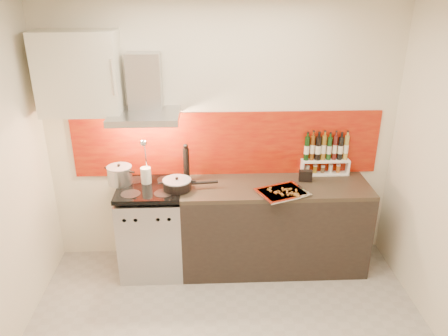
{
  "coord_description": "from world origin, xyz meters",
  "views": [
    {
      "loc": [
        -0.15,
        -2.63,
        2.69
      ],
      "look_at": [
        0.0,
        0.95,
        1.15
      ],
      "focal_mm": 35.0,
      "sensor_mm": 36.0,
      "label": 1
    }
  ],
  "objects_px": {
    "range_stove": "(152,230)",
    "counter": "(274,226)",
    "stock_pot": "(120,175)",
    "saute_pan": "(178,184)",
    "pepper_mill": "(186,163)",
    "baking_tray": "(282,192)"
  },
  "relations": [
    {
      "from": "range_stove",
      "to": "stock_pot",
      "type": "height_order",
      "value": "stock_pot"
    },
    {
      "from": "stock_pot",
      "to": "pepper_mill",
      "type": "distance_m",
      "value": 0.64
    },
    {
      "from": "range_stove",
      "to": "counter",
      "type": "distance_m",
      "value": 1.2
    },
    {
      "from": "saute_pan",
      "to": "range_stove",
      "type": "bearing_deg",
      "value": 167.9
    },
    {
      "from": "pepper_mill",
      "to": "baking_tray",
      "type": "height_order",
      "value": "pepper_mill"
    },
    {
      "from": "counter",
      "to": "stock_pot",
      "type": "xyz_separation_m",
      "value": [
        -1.48,
        0.08,
        0.55
      ]
    },
    {
      "from": "counter",
      "to": "baking_tray",
      "type": "distance_m",
      "value": 0.5
    },
    {
      "from": "baking_tray",
      "to": "counter",
      "type": "bearing_deg",
      "value": 99.37
    },
    {
      "from": "counter",
      "to": "saute_pan",
      "type": "bearing_deg",
      "value": -176.05
    },
    {
      "from": "stock_pot",
      "to": "saute_pan",
      "type": "distance_m",
      "value": 0.58
    },
    {
      "from": "stock_pot",
      "to": "counter",
      "type": "bearing_deg",
      "value": -3.28
    },
    {
      "from": "range_stove",
      "to": "stock_pot",
      "type": "relative_size",
      "value": 3.86
    },
    {
      "from": "saute_pan",
      "to": "baking_tray",
      "type": "bearing_deg",
      "value": -7.46
    },
    {
      "from": "range_stove",
      "to": "baking_tray",
      "type": "distance_m",
      "value": 1.33
    },
    {
      "from": "baking_tray",
      "to": "range_stove",
      "type": "bearing_deg",
      "value": 171.49
    },
    {
      "from": "range_stove",
      "to": "pepper_mill",
      "type": "height_order",
      "value": "pepper_mill"
    },
    {
      "from": "stock_pot",
      "to": "pepper_mill",
      "type": "xyz_separation_m",
      "value": [
        0.63,
        0.05,
        0.09
      ]
    },
    {
      "from": "saute_pan",
      "to": "baking_tray",
      "type": "xyz_separation_m",
      "value": [
        0.96,
        -0.13,
        -0.04
      ]
    },
    {
      "from": "range_stove",
      "to": "saute_pan",
      "type": "bearing_deg",
      "value": -12.1
    },
    {
      "from": "range_stove",
      "to": "stock_pot",
      "type": "xyz_separation_m",
      "value": [
        -0.28,
        0.09,
        0.56
      ]
    },
    {
      "from": "saute_pan",
      "to": "pepper_mill",
      "type": "distance_m",
      "value": 0.25
    },
    {
      "from": "range_stove",
      "to": "saute_pan",
      "type": "height_order",
      "value": "saute_pan"
    }
  ]
}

